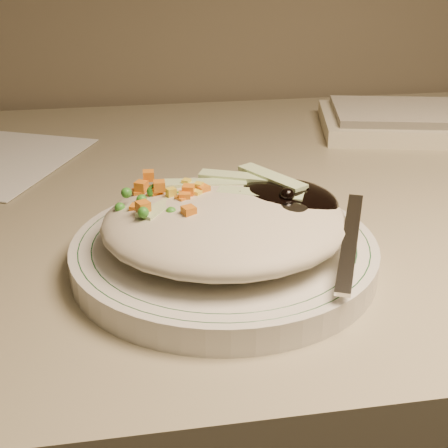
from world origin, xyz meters
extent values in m
cube|color=gray|center=(0.00, 1.38, 0.72)|extent=(1.40, 0.70, 0.04)
cylinder|color=silver|center=(-0.07, 1.21, 0.75)|extent=(0.24, 0.24, 0.02)
torus|color=#144723|center=(-0.07, 1.21, 0.76)|extent=(0.23, 0.23, 0.00)
torus|color=#144723|center=(-0.07, 1.21, 0.76)|extent=(0.21, 0.21, 0.00)
ellipsoid|color=#BBB098|center=(-0.07, 1.20, 0.78)|extent=(0.19, 0.18, 0.04)
ellipsoid|color=black|center=(-0.03, 1.22, 0.79)|extent=(0.10, 0.09, 0.03)
ellipsoid|color=orange|center=(-0.12, 1.22, 0.78)|extent=(0.08, 0.08, 0.02)
sphere|color=black|center=(-0.06, 1.22, 0.79)|extent=(0.01, 0.01, 0.01)
sphere|color=black|center=(-0.03, 1.22, 0.79)|extent=(0.01, 0.01, 0.01)
sphere|color=black|center=(0.00, 1.22, 0.80)|extent=(0.01, 0.01, 0.01)
sphere|color=black|center=(-0.01, 1.23, 0.79)|extent=(0.01, 0.01, 0.01)
sphere|color=black|center=(-0.02, 1.20, 0.80)|extent=(0.01, 0.01, 0.01)
sphere|color=black|center=(-0.03, 1.22, 0.79)|extent=(0.01, 0.01, 0.01)
sphere|color=black|center=(-0.02, 1.23, 0.79)|extent=(0.01, 0.01, 0.01)
cube|color=orange|center=(-0.12, 1.23, 0.80)|extent=(0.01, 0.01, 0.01)
cube|color=orange|center=(-0.10, 1.21, 0.79)|extent=(0.01, 0.01, 0.01)
cube|color=orange|center=(-0.13, 1.24, 0.80)|extent=(0.01, 0.01, 0.01)
cube|color=orange|center=(-0.10, 1.22, 0.80)|extent=(0.01, 0.01, 0.01)
cube|color=orange|center=(-0.10, 1.21, 0.80)|extent=(0.01, 0.01, 0.01)
cube|color=orange|center=(-0.13, 1.25, 0.79)|extent=(0.01, 0.01, 0.01)
cube|color=orange|center=(-0.12, 1.23, 0.80)|extent=(0.01, 0.01, 0.01)
cube|color=orange|center=(-0.10, 1.21, 0.80)|extent=(0.01, 0.01, 0.01)
cube|color=orange|center=(-0.08, 1.22, 0.80)|extent=(0.01, 0.01, 0.01)
cube|color=orange|center=(-0.13, 1.25, 0.80)|extent=(0.01, 0.01, 0.01)
cube|color=orange|center=(-0.13, 1.20, 0.80)|extent=(0.01, 0.01, 0.01)
cube|color=orange|center=(-0.10, 1.18, 0.80)|extent=(0.01, 0.01, 0.01)
cube|color=orange|center=(-0.14, 1.21, 0.79)|extent=(0.01, 0.01, 0.01)
cube|color=orange|center=(-0.13, 1.24, 0.79)|extent=(0.01, 0.01, 0.01)
sphere|color=#388C28|center=(-0.10, 1.22, 0.80)|extent=(0.01, 0.01, 0.01)
sphere|color=#388C28|center=(-0.13, 1.19, 0.80)|extent=(0.01, 0.01, 0.01)
sphere|color=#388C28|center=(-0.13, 1.22, 0.80)|extent=(0.01, 0.01, 0.01)
sphere|color=#388C28|center=(-0.14, 1.22, 0.80)|extent=(0.01, 0.01, 0.01)
sphere|color=#388C28|center=(-0.10, 1.23, 0.79)|extent=(0.01, 0.01, 0.01)
sphere|color=#388C28|center=(-0.10, 1.20, 0.79)|extent=(0.01, 0.01, 0.01)
sphere|color=#388C28|center=(-0.12, 1.22, 0.79)|extent=(0.01, 0.01, 0.01)
sphere|color=#388C28|center=(-0.12, 1.20, 0.79)|extent=(0.01, 0.01, 0.01)
sphere|color=#388C28|center=(-0.15, 1.22, 0.79)|extent=(0.01, 0.01, 0.01)
sphere|color=#388C28|center=(-0.12, 1.23, 0.80)|extent=(0.01, 0.01, 0.01)
sphere|color=#388C28|center=(-0.12, 1.23, 0.80)|extent=(0.01, 0.01, 0.01)
sphere|color=#388C28|center=(-0.13, 1.21, 0.79)|extent=(0.01, 0.01, 0.01)
sphere|color=#388C28|center=(-0.11, 1.19, 0.80)|extent=(0.01, 0.01, 0.01)
sphere|color=#388C28|center=(-0.08, 1.24, 0.79)|extent=(0.01, 0.01, 0.01)
cube|color=yellow|center=(-0.10, 1.23, 0.79)|extent=(0.01, 0.01, 0.01)
cube|color=yellow|center=(-0.09, 1.22, 0.80)|extent=(0.01, 0.01, 0.01)
cube|color=yellow|center=(-0.12, 1.23, 0.79)|extent=(0.01, 0.01, 0.01)
cube|color=yellow|center=(-0.11, 1.22, 0.80)|extent=(0.01, 0.01, 0.01)
cube|color=yellow|center=(-0.12, 1.22, 0.79)|extent=(0.01, 0.01, 0.01)
cube|color=yellow|center=(-0.09, 1.23, 0.80)|extent=(0.01, 0.01, 0.01)
cube|color=yellow|center=(-0.10, 1.24, 0.80)|extent=(0.01, 0.01, 0.01)
cube|color=yellow|center=(-0.11, 1.21, 0.79)|extent=(0.01, 0.01, 0.01)
cube|color=#B2D18C|center=(-0.08, 1.24, 0.80)|extent=(0.07, 0.02, 0.00)
cube|color=#B2D18C|center=(-0.05, 1.25, 0.80)|extent=(0.07, 0.04, 0.00)
cube|color=#B2D18C|center=(-0.11, 1.21, 0.80)|extent=(0.06, 0.06, 0.00)
cube|color=#B2D18C|center=(-0.03, 1.24, 0.80)|extent=(0.05, 0.07, 0.00)
cube|color=#B2D18C|center=(-0.07, 1.20, 0.79)|extent=(0.07, 0.02, 0.00)
cube|color=#B2D18C|center=(-0.04, 1.21, 0.80)|extent=(0.07, 0.04, 0.00)
ellipsoid|color=silver|center=(-0.02, 1.20, 0.79)|extent=(0.05, 0.06, 0.01)
cube|color=silver|center=(0.01, 1.15, 0.78)|extent=(0.06, 0.11, 0.03)
camera|label=1|loc=(-0.14, 0.77, 0.99)|focal=50.00mm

